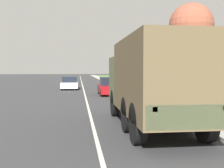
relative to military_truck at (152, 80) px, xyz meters
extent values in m
plane|color=#38383A|center=(-2.11, 31.08, -1.74)|extent=(180.00, 180.00, 0.00)
cube|color=silver|center=(-2.11, 31.08, -1.74)|extent=(0.12, 120.00, 0.00)
cube|color=#ADAAA3|center=(2.39, 31.08, -1.68)|extent=(1.80, 120.00, 0.12)
cube|color=#56843D|center=(6.79, 31.08, -1.73)|extent=(7.00, 120.00, 0.02)
cube|color=#545B3D|center=(0.00, 2.79, -0.11)|extent=(2.31, 2.05, 2.03)
cube|color=brown|center=(0.00, -0.86, 0.13)|extent=(2.31, 5.26, 2.50)
cube|color=#545B3D|center=(0.00, -3.44, -0.77)|extent=(2.19, 0.10, 0.60)
cube|color=red|center=(-0.87, -3.46, -0.57)|extent=(0.12, 0.06, 0.12)
cylinder|color=black|center=(-1.01, 2.69, -1.15)|extent=(0.30, 1.18, 1.18)
cylinder|color=black|center=(1.01, 2.69, -1.15)|extent=(0.30, 1.18, 1.18)
cylinder|color=black|center=(-1.01, -2.18, -1.15)|extent=(0.30, 1.18, 1.18)
cylinder|color=black|center=(1.01, -2.18, -1.15)|extent=(0.30, 1.18, 1.18)
cylinder|color=black|center=(-1.01, -0.60, -1.15)|extent=(0.30, 1.18, 1.18)
cylinder|color=black|center=(1.01, -0.60, -1.15)|extent=(0.30, 1.18, 1.18)
cube|color=maroon|center=(0.02, 13.24, -1.25)|extent=(1.92, 3.95, 0.63)
cube|color=black|center=(0.02, 13.32, -0.60)|extent=(1.69, 1.78, 0.66)
cylinder|color=black|center=(-0.84, 14.50, -1.42)|extent=(0.20, 0.64, 0.64)
cylinder|color=black|center=(0.88, 14.50, -1.42)|extent=(0.20, 0.64, 0.64)
cylinder|color=black|center=(-0.84, 11.98, -1.42)|extent=(0.20, 0.64, 0.64)
cylinder|color=black|center=(0.88, 11.98, -1.42)|extent=(0.20, 0.64, 0.64)
cube|color=silver|center=(-3.58, 20.38, -1.28)|extent=(1.72, 4.11, 0.57)
cube|color=black|center=(-3.58, 20.46, -0.68)|extent=(1.52, 1.85, 0.61)
cylinder|color=black|center=(-4.34, 21.69, -1.42)|extent=(0.20, 0.64, 0.64)
cylinder|color=black|center=(-2.81, 21.69, -1.42)|extent=(0.20, 0.64, 0.64)
cylinder|color=black|center=(-4.34, 19.06, -1.42)|extent=(0.20, 0.64, 0.64)
cylinder|color=black|center=(-2.81, 19.06, -1.42)|extent=(0.20, 0.64, 0.64)
cylinder|color=#4C3D2D|center=(4.96, 8.54, 0.40)|extent=(0.28, 0.28, 4.25)
sphere|color=brown|center=(4.96, 8.54, 3.35)|extent=(2.99, 2.99, 2.99)
cylinder|color=brown|center=(5.34, 25.40, 0.82)|extent=(0.27, 0.27, 5.08)
sphere|color=brown|center=(5.34, 25.40, 4.03)|extent=(2.44, 2.44, 2.44)
camera|label=1|loc=(-2.64, -9.82, 0.36)|focal=45.00mm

